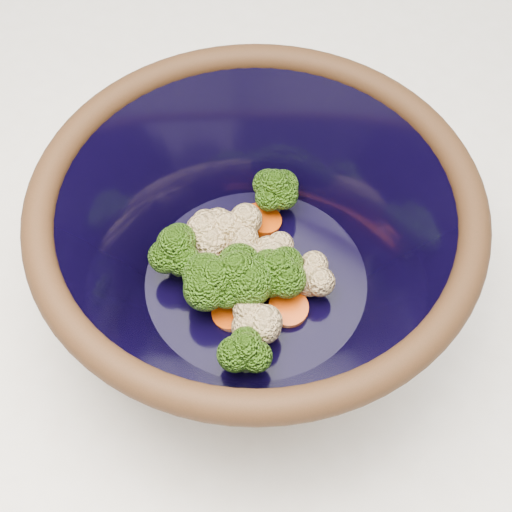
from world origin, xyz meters
TOP-DOWN VIEW (x-y plane):
  - counter at (0.00, 0.00)m, footprint 1.20×1.20m
  - mixing_bowl at (-0.04, -0.01)m, footprint 0.34×0.34m
  - vegetable_pile at (-0.05, -0.02)m, footprint 0.13×0.16m

SIDE VIEW (x-z plane):
  - counter at x=0.00m, z-range 0.00..0.90m
  - vegetable_pile at x=-0.05m, z-range 0.93..0.98m
  - mixing_bowl at x=-0.04m, z-range 0.91..1.04m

